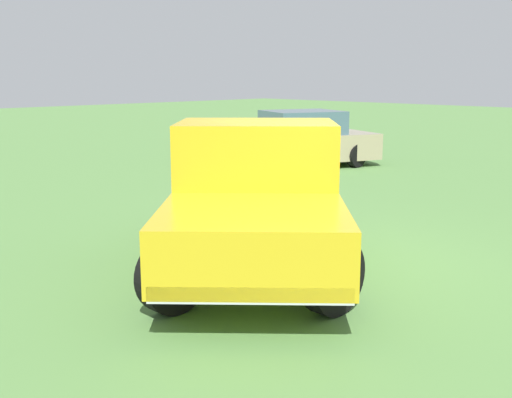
% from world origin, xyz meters
% --- Properties ---
extents(ground_plane, '(80.00, 80.00, 0.00)m').
position_xyz_m(ground_plane, '(0.00, 0.00, 0.00)').
color(ground_plane, '#5B8C47').
extents(pickup_truck, '(4.52, 4.44, 1.82)m').
position_xyz_m(pickup_truck, '(-0.79, 0.43, 0.94)').
color(pickup_truck, black).
rests_on(pickup_truck, ground_plane).
extents(sedan_far, '(4.64, 3.29, 1.46)m').
position_xyz_m(sedan_far, '(6.15, 5.86, 0.67)').
color(sedan_far, black).
rests_on(sedan_far, ground_plane).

